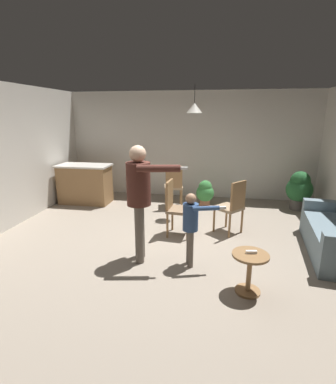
% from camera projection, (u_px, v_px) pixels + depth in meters
% --- Properties ---
extents(ground, '(7.68, 7.68, 0.00)m').
position_uv_depth(ground, '(169.00, 248.00, 4.68)').
color(ground, gray).
extents(wall_back, '(6.40, 0.10, 2.70)m').
position_uv_depth(wall_back, '(190.00, 145.00, 7.37)').
color(wall_back, beige).
rests_on(wall_back, ground).
extents(kitchen_counter, '(1.26, 0.66, 0.95)m').
position_uv_depth(kitchen_counter, '(85.00, 184.00, 6.97)').
color(kitchen_counter, olive).
rests_on(kitchen_counter, ground).
extents(side_table_by_couch, '(0.44, 0.44, 0.52)m').
position_uv_depth(side_table_by_couch, '(249.00, 268.00, 3.43)').
color(side_table_by_couch, olive).
rests_on(side_table_by_couch, ground).
extents(person_adult, '(0.87, 0.49, 1.72)m').
position_uv_depth(person_adult, '(140.00, 191.00, 4.04)').
color(person_adult, '#60564C').
rests_on(person_adult, ground).
extents(person_child, '(0.59, 0.30, 1.08)m').
position_uv_depth(person_child, '(191.00, 222.00, 3.98)').
color(person_child, '#60564C').
rests_on(person_child, ground).
extents(dining_chair_by_counter, '(0.46, 0.46, 1.00)m').
position_uv_depth(dining_chair_by_counter, '(176.00, 206.00, 5.07)').
color(dining_chair_by_counter, olive).
rests_on(dining_chair_by_counter, ground).
extents(dining_chair_near_wall, '(0.59, 0.59, 1.00)m').
position_uv_depth(dining_chair_near_wall, '(232.00, 205.00, 5.11)').
color(dining_chair_near_wall, olive).
rests_on(dining_chair_near_wall, ground).
extents(dining_chair_centre_back, '(0.50, 0.50, 1.00)m').
position_uv_depth(dining_chair_centre_back, '(174.00, 185.00, 6.59)').
color(dining_chair_centre_back, olive).
rests_on(dining_chair_centre_back, ground).
extents(potted_plant_corner, '(0.58, 0.58, 0.89)m').
position_uv_depth(potted_plant_corner, '(299.00, 189.00, 6.45)').
color(potted_plant_corner, '#4C4742').
rests_on(potted_plant_corner, ground).
extents(potted_plant_by_wall, '(0.42, 0.42, 0.64)m').
position_uv_depth(potted_plant_by_wall, '(205.00, 192.00, 6.67)').
color(potted_plant_by_wall, brown).
rests_on(potted_plant_by_wall, ground).
extents(spare_remote_on_table, '(0.13, 0.06, 0.04)m').
position_uv_depth(spare_remote_on_table, '(251.00, 252.00, 3.39)').
color(spare_remote_on_table, white).
rests_on(spare_remote_on_table, side_table_by_couch).
extents(ceiling_light_pendant, '(0.32, 0.32, 0.55)m').
position_uv_depth(ceiling_light_pendant, '(194.00, 108.00, 5.73)').
color(ceiling_light_pendant, silver).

